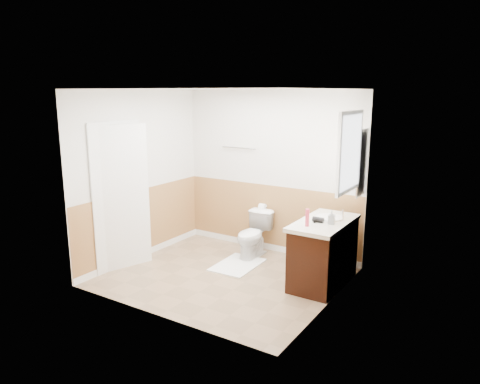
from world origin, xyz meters
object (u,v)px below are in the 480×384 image
Objects in this scene: bath_mat at (237,265)px; toilet at (253,235)px; vanity_cabinet at (323,254)px; lotion_bottle at (307,218)px; soap_dispenser at (332,217)px.

toilet is at bearing 90.00° from bath_mat.
bath_mat is 0.73× the size of vanity_cabinet.
lotion_bottle reaches higher than vanity_cabinet.
soap_dispenser is (1.39, -0.00, 0.93)m from bath_mat.
bath_mat is 3.64× the size of lotion_bottle.
toilet is at bearing 162.38° from soap_dispenser.
vanity_cabinet is (1.27, -0.36, 0.06)m from toilet.
toilet is 1.58m from soap_dispenser.
vanity_cabinet is at bearing 3.83° from bath_mat.
lotion_bottle is 1.27× the size of soap_dispenser.
bath_mat is (0.00, -0.44, -0.33)m from toilet.
lotion_bottle is (-0.10, -0.33, 0.56)m from vanity_cabinet.
vanity_cabinet is 0.66m from lotion_bottle.
lotion_bottle is at bearing -131.66° from soap_dispenser.
toilet is at bearing 164.35° from vanity_cabinet.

